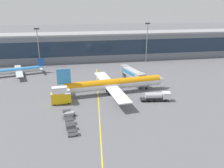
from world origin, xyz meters
TOP-DOWN VIEW (x-y plane):
  - ground_plane at (0.00, 0.00)m, footprint 700.00×700.00m
  - apron_lead_in_line at (-4.40, 2.00)m, footprint 8.15×79.64m
  - terminal_building at (15.54, 64.57)m, footprint 212.45×17.34m
  - main_airliner at (1.93, 4.83)m, footprint 46.30×36.98m
  - jet_bridge at (12.08, 15.73)m, footprint 7.41×18.00m
  - fuel_tanker at (16.27, -5.71)m, footprint 11.04×3.92m
  - pushback_tug at (-15.44, -12.99)m, footprint 4.03×4.44m
  - catering_lift at (-18.07, -2.08)m, footprint 6.93×2.88m
  - baggage_cart_0 at (-14.45, -23.70)m, footprint 2.81×1.90m
  - baggage_cart_1 at (-14.83, -20.52)m, footprint 2.81×1.90m
  - baggage_cart_2 at (-15.21, -17.34)m, footprint 2.81×1.90m
  - baggage_cart_3 at (-15.59, -14.17)m, footprint 2.81×1.90m
  - baggage_cart_4 at (-15.97, -10.99)m, footprint 2.81×1.90m
  - commuter_jet_far at (-40.48, 36.66)m, footprint 29.35×23.53m
  - apron_light_mast_0 at (31.24, 52.61)m, footprint 2.80×0.50m
  - apron_light_mast_1 at (-31.24, 52.61)m, footprint 2.80×0.50m

SIDE VIEW (x-z plane):
  - ground_plane at x=0.00m, z-range 0.00..0.00m
  - apron_lead_in_line at x=-4.40m, z-range 0.00..0.01m
  - baggage_cart_0 at x=-14.45m, z-range 0.04..1.52m
  - baggage_cart_1 at x=-14.83m, z-range 0.04..1.52m
  - baggage_cart_2 at x=-15.21m, z-range 0.04..1.52m
  - baggage_cart_3 at x=-15.59m, z-range 0.04..1.52m
  - baggage_cart_4 at x=-15.97m, z-range 0.04..1.52m
  - pushback_tug at x=-15.44m, z-range 0.15..1.55m
  - fuel_tanker at x=16.27m, z-range 0.12..3.37m
  - commuter_jet_far at x=-40.48m, z-range -1.28..6.35m
  - catering_lift at x=-18.07m, z-range -0.08..6.22m
  - main_airliner at x=1.93m, z-range -1.87..9.47m
  - jet_bridge at x=12.08m, z-range 1.54..8.03m
  - terminal_building at x=15.54m, z-range 0.02..16.87m
  - apron_light_mast_1 at x=-31.24m, z-range 1.94..23.27m
  - apron_light_mast_0 at x=31.24m, z-range 1.98..25.28m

